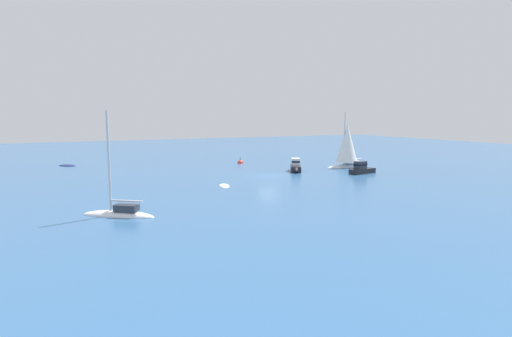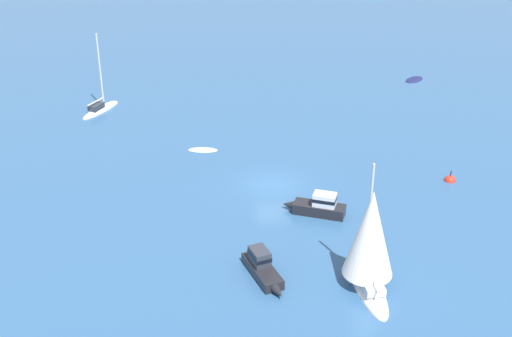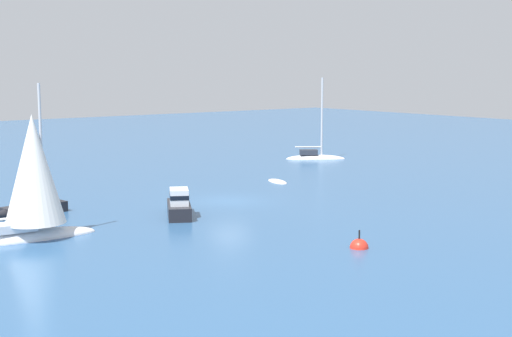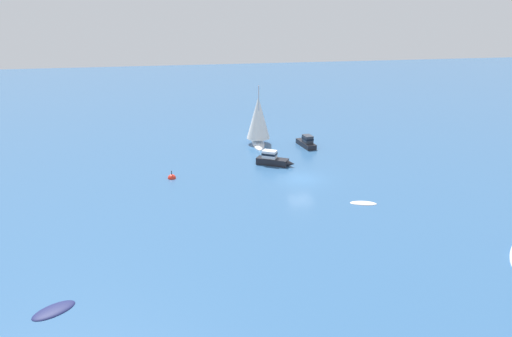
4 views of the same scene
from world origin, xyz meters
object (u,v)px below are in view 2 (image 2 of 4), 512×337
tender (414,80)px  channel_buoy (450,181)px  powerboat (263,267)px  motor_cruiser (318,206)px  sloop (100,109)px  skiff (203,150)px  sailboat (370,243)px

tender → channel_buoy: channel_buoy is taller
powerboat → motor_cruiser: bearing=128.7°
sloop → channel_buoy: sloop is taller
powerboat → tender: (-24.44, -32.30, -0.57)m
powerboat → tender: size_ratio=1.45×
skiff → tender: 28.85m
sloop → tender: 33.88m
sloop → motor_cruiser: bearing=-111.9°
sloop → sailboat: 35.51m
sloop → channel_buoy: bearing=-92.6°
skiff → channel_buoy: size_ratio=2.09×
skiff → channel_buoy: channel_buoy is taller
motor_cruiser → powerboat: size_ratio=0.93×
motor_cruiser → sailboat: sailboat is taller
sloop → powerboat: 31.39m
channel_buoy → powerboat: bearing=28.3°
powerboat → channel_buoy: 18.97m
sloop → skiff: (-8.41, 11.36, -0.20)m
sloop → powerboat: bearing=-126.4°
motor_cruiser → sailboat: 8.68m
powerboat → tender: powerboat is taller
sloop → channel_buoy: 33.44m
motor_cruiser → tender: motor_cruiser is taller
tender → powerboat: bearing=-165.7°
skiff → powerboat: 18.63m
sloop → skiff: bearing=-107.3°
skiff → motor_cruiser: motor_cruiser is taller
skiff → sailboat: sailboat is taller
tender → channel_buoy: 24.56m
sloop → motor_cruiser: size_ratio=1.82×
skiff → tender: bearing=-136.0°
motor_cruiser → sailboat: (-0.35, 8.40, 2.16)m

